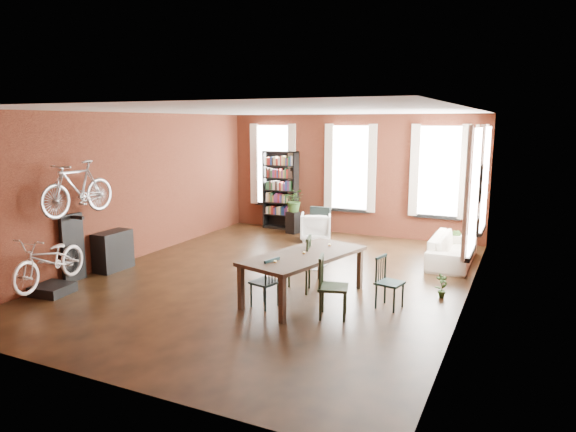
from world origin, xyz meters
The scene contains 19 objects.
room centered at (0.25, 0.62, 2.14)m, with size 9.00×9.04×3.22m.
dining_table centered at (0.96, -0.83, 0.39)m, with size 1.05×2.32×0.79m, color #453529.
dining_chair_a centered at (0.54, -1.47, 0.42)m, with size 0.39×0.39×0.84m, color #183336.
dining_chair_b centered at (0.70, -0.52, 0.50)m, with size 0.46×0.46×1.00m, color black.
dining_chair_c centered at (1.72, -1.42, 0.49)m, with size 0.45×0.45×0.97m, color #1F2F1C.
dining_chair_d centered at (2.41, -0.66, 0.43)m, with size 0.39×0.39×0.85m, color #193638.
bookshelf centered at (-2.00, 4.30, 1.10)m, with size 1.00×0.32×2.20m, color black.
white_armchair centered at (-0.54, 3.37, 0.39)m, with size 0.75×0.70×0.77m, color silver.
cream_sofa centered at (2.95, 2.60, 0.41)m, with size 2.08×0.61×0.81m, color beige.
striped_rug centered at (0.01, 1.63, 0.01)m, with size 1.08×1.73×0.01m, color black.
bike_trainer centered at (-3.14, -2.53, 0.09)m, with size 0.59×0.59×0.17m, color black.
bike_wall_rack centered at (-3.40, -1.80, 0.65)m, with size 0.16×0.60×1.30m, color black.
console_table centered at (-3.28, -0.90, 0.40)m, with size 0.40×0.80×0.80m, color black.
plant_stand centered at (-1.42, 3.87, 0.30)m, with size 0.30×0.30×0.59m, color black.
plant_by_sofa centered at (2.87, 3.49, 0.13)m, with size 0.31×0.57×0.25m, color #365E25.
plant_small centered at (3.10, 0.21, 0.08)m, with size 0.22×0.42×0.15m, color #2D5321.
bicycle_floor centered at (-3.14, -2.53, 1.03)m, with size 0.60×0.91×1.73m, color silver.
bicycle_hung centered at (-3.15, -1.80, 2.13)m, with size 0.47×1.00×1.66m, color #A5A8AD.
plant_on_stand centered at (-1.38, 3.91, 0.84)m, with size 0.57×0.64×0.50m, color #2E5120.
Camera 1 is at (4.33, -8.59, 3.00)m, focal length 32.00 mm.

